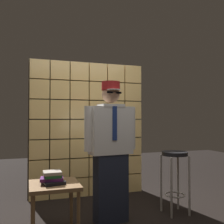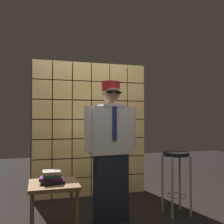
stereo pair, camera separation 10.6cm
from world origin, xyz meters
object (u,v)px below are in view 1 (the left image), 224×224
Objects in this scene: standing_person at (111,148)px; side_table at (54,191)px; bar_stool at (175,167)px; book_stack at (53,178)px.

side_table is (-0.70, -0.20, -0.41)m from standing_person.
side_table is at bearing -172.94° from bar_stool.
standing_person is 0.80m from book_stack.
book_stack is at bearing -141.04° from side_table.
standing_person reaches higher than side_table.
standing_person reaches higher than book_stack.
bar_stool is 1.62m from side_table.
bar_stool is at bearing 7.06° from side_table.
bar_stool is (0.90, -0.00, -0.29)m from standing_person.
side_table is at bearing -170.18° from standing_person.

